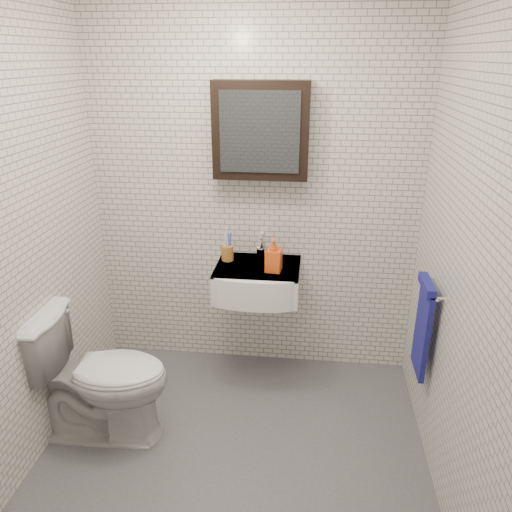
{
  "coord_description": "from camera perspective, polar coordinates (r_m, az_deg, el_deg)",
  "views": [
    {
      "loc": [
        0.39,
        -2.22,
        2.14
      ],
      "look_at": [
        0.08,
        0.45,
        1.05
      ],
      "focal_mm": 35.0,
      "sensor_mm": 36.0,
      "label": 1
    }
  ],
  "objects": [
    {
      "name": "washbasin",
      "position": [
        3.28,
        0.13,
        -2.93
      ],
      "size": [
        0.55,
        0.5,
        0.2
      ],
      "color": "white",
      "rests_on": "room_shell"
    },
    {
      "name": "mirror_cabinet",
      "position": [
        3.19,
        0.55,
        14.12
      ],
      "size": [
        0.6,
        0.15,
        0.6
      ],
      "color": "black",
      "rests_on": "room_shell"
    },
    {
      "name": "faucet",
      "position": [
        3.39,
        0.51,
        0.93
      ],
      "size": [
        0.06,
        0.2,
        0.15
      ],
      "color": "silver",
      "rests_on": "washbasin"
    },
    {
      "name": "toilet",
      "position": [
        3.12,
        -17.47,
        -12.84
      ],
      "size": [
        0.82,
        0.49,
        0.82
      ],
      "primitive_type": "imported",
      "rotation": [
        0.0,
        0.0,
        1.61
      ],
      "color": "white",
      "rests_on": "ground"
    },
    {
      "name": "soap_bottle",
      "position": [
        3.16,
        2.04,
        0.1
      ],
      "size": [
        0.11,
        0.11,
        0.22
      ],
      "primitive_type": "imported",
      "rotation": [
        0.0,
        0.0,
        -0.12
      ],
      "color": "orange",
      "rests_on": "washbasin"
    },
    {
      "name": "room_shell",
      "position": [
        2.35,
        -3.15,
        5.36
      ],
      "size": [
        2.22,
        2.02,
        2.51
      ],
      "color": "silver",
      "rests_on": "ground"
    },
    {
      "name": "toothbrush_cup",
      "position": [
        3.36,
        -3.28,
        0.44
      ],
      "size": [
        0.09,
        0.09,
        0.22
      ],
      "rotation": [
        0.0,
        0.0,
        -0.07
      ],
      "color": "#A26528",
      "rests_on": "washbasin"
    },
    {
      "name": "towel_rail",
      "position": [
        3.0,
        18.58,
        -7.34
      ],
      "size": [
        0.09,
        0.3,
        0.58
      ],
      "color": "silver",
      "rests_on": "room_shell"
    },
    {
      "name": "ground",
      "position": [
        3.1,
        -2.55,
        -21.45
      ],
      "size": [
        2.2,
        2.0,
        0.01
      ],
      "primitive_type": "cube",
      "color": "#4D5055",
      "rests_on": "ground"
    }
  ]
}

